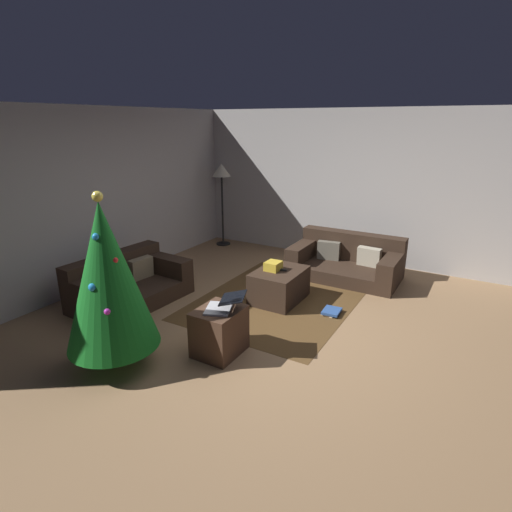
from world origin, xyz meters
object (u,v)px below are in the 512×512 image
object	(u,v)px
side_table	(219,331)
laptop	(224,305)
gift_box	(273,266)
ottoman	(279,285)
book_stack	(331,312)
couch_left	(127,284)
couch_right	(347,261)
corner_lamp	(222,176)
tv_remote	(281,270)
christmas_tree	(107,276)

from	to	relation	value
side_table	laptop	world-z (taller)	laptop
gift_box	side_table	distance (m)	1.55
side_table	laptop	bearing A→B (deg)	-67.59
ottoman	gift_box	world-z (taller)	gift_box
book_stack	couch_left	bearing A→B (deg)	111.89
couch_right	corner_lamp	distance (m)	2.99
ottoman	laptop	bearing A→B (deg)	-175.26
couch_right	tv_remote	size ratio (longest dim) A/B	10.50
ottoman	book_stack	size ratio (longest dim) A/B	2.93
corner_lamp	gift_box	bearing A→B (deg)	-131.47
gift_box	christmas_tree	size ratio (longest dim) A/B	0.12
gift_box	laptop	bearing A→B (deg)	-172.05
ottoman	gift_box	size ratio (longest dim) A/B	3.70
christmas_tree	book_stack	bearing A→B (deg)	-34.02
couch_left	corner_lamp	size ratio (longest dim) A/B	0.98
tv_remote	side_table	world-z (taller)	side_table
book_stack	corner_lamp	xyz separation A→B (m)	(1.91, 3.02, 1.34)
couch_right	side_table	distance (m)	2.98
gift_box	christmas_tree	bearing A→B (deg)	164.39
tv_remote	gift_box	bearing A→B (deg)	95.05
gift_box	side_table	world-z (taller)	gift_box
gift_box	christmas_tree	world-z (taller)	christmas_tree
couch_left	book_stack	world-z (taller)	couch_left
couch_left	tv_remote	world-z (taller)	couch_left
couch_left	christmas_tree	size ratio (longest dim) A/B	0.88
couch_right	corner_lamp	size ratio (longest dim) A/B	1.04
couch_left	ottoman	size ratio (longest dim) A/B	1.97
ottoman	tv_remote	distance (m)	0.23
gift_box	couch_right	bearing A→B (deg)	-22.43
book_stack	corner_lamp	distance (m)	3.81
couch_right	tv_remote	xyz separation A→B (m)	(-1.39, 0.49, 0.20)
couch_left	book_stack	xyz separation A→B (m)	(1.04, -2.59, -0.22)
gift_box	corner_lamp	bearing A→B (deg)	48.53
laptop	corner_lamp	xyz separation A→B (m)	(3.39, 2.35, 0.80)
tv_remote	christmas_tree	xyz separation A→B (m)	(-2.28, 0.73, 0.52)
ottoman	tv_remote	size ratio (longest dim) A/B	4.99
laptop	book_stack	bearing A→B (deg)	-24.21
ottoman	gift_box	distance (m)	0.29
ottoman	christmas_tree	bearing A→B (deg)	162.65
christmas_tree	side_table	bearing A→B (deg)	-47.28
gift_box	christmas_tree	distance (m)	2.37
laptop	corner_lamp	bearing A→B (deg)	34.75
couch_right	christmas_tree	bearing A→B (deg)	71.66
couch_left	laptop	world-z (taller)	laptop
gift_box	side_table	bearing A→B (deg)	-174.17
ottoman	side_table	size ratio (longest dim) A/B	1.54
tv_remote	side_table	size ratio (longest dim) A/B	0.31
side_table	book_stack	size ratio (longest dim) A/B	1.91
laptop	book_stack	xyz separation A→B (m)	(1.48, -0.66, -0.54)
side_table	book_stack	world-z (taller)	side_table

